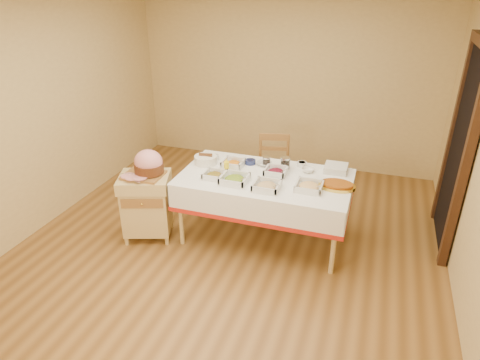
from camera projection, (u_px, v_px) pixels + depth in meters
name	position (u px, v px, depth m)	size (l,w,h in m)	color
room_shell	(229.00, 135.00, 4.16)	(5.00, 5.00, 5.00)	brown
doorway	(461.00, 147.00, 4.38)	(0.09, 1.10, 2.20)	black
dining_table	(265.00, 190.00, 4.64)	(1.82, 1.02, 0.76)	#D4B975
butcher_cart	(146.00, 203.00, 4.73)	(0.65, 0.60, 0.76)	#D4B975
dining_chair	(273.00, 170.00, 5.42)	(0.49, 0.47, 0.91)	olive
ham_on_board	(148.00, 165.00, 4.55)	(0.44, 0.42, 0.29)	olive
serving_dish_a	(214.00, 175.00, 4.54)	(0.22, 0.21, 0.09)	silver
serving_dish_b	(235.00, 179.00, 4.43)	(0.27, 0.27, 0.11)	silver
serving_dish_c	(267.00, 186.00, 4.29)	(0.26, 0.26, 0.11)	silver
serving_dish_d	(309.00, 186.00, 4.29)	(0.27, 0.27, 0.10)	silver
serving_dish_e	(233.00, 163.00, 4.80)	(0.24, 0.23, 0.11)	silver
serving_dish_f	(276.00, 172.00, 4.60)	(0.24, 0.23, 0.11)	silver
small_bowl_left	(214.00, 157.00, 4.98)	(0.12, 0.12, 0.06)	silver
small_bowl_mid	(250.00, 162.00, 4.86)	(0.12, 0.12, 0.05)	navy
small_bowl_right	(302.00, 164.00, 4.80)	(0.10, 0.10, 0.05)	silver
bowl_white_imported	(264.00, 164.00, 4.83)	(0.16, 0.16, 0.04)	silver
bowl_small_imported	(308.00, 170.00, 4.67)	(0.14, 0.14, 0.04)	silver
preserve_jar_left	(266.00, 162.00, 4.79)	(0.09, 0.09, 0.11)	silver
preserve_jar_right	(285.00, 164.00, 4.73)	(0.11, 0.11, 0.14)	silver
mustard_bottle	(227.00, 167.00, 4.61)	(0.05, 0.05, 0.17)	yellow
bread_basket	(206.00, 160.00, 4.86)	(0.26, 0.26, 0.11)	white
plate_stack	(336.00, 168.00, 4.67)	(0.24, 0.24, 0.07)	silver
brass_platter	(337.00, 185.00, 4.33)	(0.38, 0.27, 0.05)	gold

